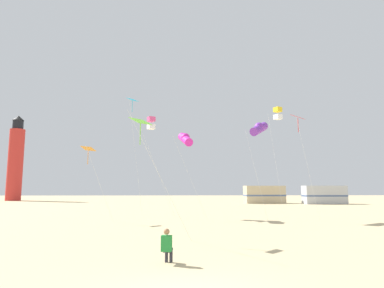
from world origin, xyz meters
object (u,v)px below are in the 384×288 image
rv_van_silver (324,195)px  kite_diamond_scarlet (298,121)px  kite_diamond_lime (141,125)px  kite_diamond_cyan (133,105)px  kite_diamond_orange (89,151)px  kite_box_rainbow (151,123)px  lighthouse_distant (16,160)px  kite_tube_violet (259,128)px  kite_box_gold (278,114)px  rv_van_tan (264,195)px  kite_flyer_standing (167,245)px  kite_tube_magenta (185,139)px

rv_van_silver → kite_diamond_scarlet: bearing=-117.1°
kite_diamond_lime → kite_diamond_cyan: bearing=100.2°
kite_diamond_orange → kite_box_rainbow: bearing=49.9°
kite_diamond_cyan → lighthouse_distant: (-27.87, 35.77, -2.39)m
kite_diamond_orange → lighthouse_distant: lighthouse_distant is taller
kite_diamond_lime → kite_tube_violet: size_ratio=0.75×
kite_tube_violet → kite_box_gold: bearing=52.5°
kite_diamond_orange → rv_van_tan: size_ratio=0.86×
kite_flyer_standing → kite_diamond_scarlet: bearing=-114.3°
rv_van_tan → rv_van_silver: same height
kite_diamond_lime → kite_box_rainbow: 14.00m
kite_box_gold → kite_diamond_cyan: kite_diamond_cyan is taller
kite_diamond_lime → kite_diamond_scarlet: bearing=37.1°
kite_flyer_standing → lighthouse_distant: (-31.93, 54.87, 7.22)m
kite_box_rainbow → rv_van_silver: 33.59m
kite_tube_magenta → rv_van_tan: bearing=63.0°
kite_box_gold → lighthouse_distant: (-41.44, 36.27, -1.53)m
kite_tube_magenta → kite_diamond_cyan: size_ratio=0.67×
kite_box_rainbow → kite_flyer_standing: bearing=-83.1°
kite_flyer_standing → kite_diamond_lime: 7.24m
kite_diamond_cyan → kite_flyer_standing: bearing=-78.0°
kite_diamond_lime → rv_van_silver: 42.78m
lighthouse_distant → rv_van_tan: bearing=-15.2°
kite_diamond_orange → lighthouse_distant: (-25.46, 41.17, 2.58)m
kite_diamond_orange → kite_diamond_lime: bearing=-60.4°
kite_flyer_standing → kite_box_rainbow: 20.38m
kite_diamond_scarlet → kite_tube_violet: bearing=145.5°
kite_tube_magenta → kite_diamond_cyan: 6.63m
kite_box_rainbow → rv_van_tan: (16.31, 23.67, -7.00)m
kite_tube_magenta → lighthouse_distant: (-32.79, 38.39, 1.22)m
kite_diamond_scarlet → kite_diamond_lime: bearing=-142.9°
kite_box_rainbow → kite_box_gold: bearing=-0.5°
kite_diamond_scarlet → rv_van_silver: bearing=63.4°
kite_tube_magenta → kite_tube_violet: 6.21m
kite_tube_violet → rv_van_silver: size_ratio=1.24×
kite_box_gold → kite_tube_magenta: 9.33m
kite_box_gold → kite_tube_violet: kite_box_gold is taller
kite_flyer_standing → rv_van_silver: bearing=-108.5°
kite_tube_magenta → kite_diamond_cyan: (-4.91, 2.62, 3.61)m
kite_diamond_lime → kite_diamond_orange: kite_diamond_lime is taller
kite_flyer_standing → kite_tube_magenta: kite_tube_magenta is taller
kite_box_gold → kite_flyer_standing: bearing=-117.1°
kite_box_rainbow → kite_box_gold: kite_box_gold is taller
kite_diamond_scarlet → rv_van_tan: (4.53, 29.01, -6.24)m
kite_box_gold → kite_tube_magenta: (-8.66, -2.12, -2.75)m
kite_diamond_scarlet → lighthouse_distant: bearing=135.0°
kite_diamond_lime → kite_tube_magenta: 11.77m
kite_box_rainbow → kite_diamond_orange: bearing=-130.1°
kite_diamond_lime → kite_box_gold: size_ratio=0.61×
kite_flyer_standing → kite_tube_violet: bearing=-103.2°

